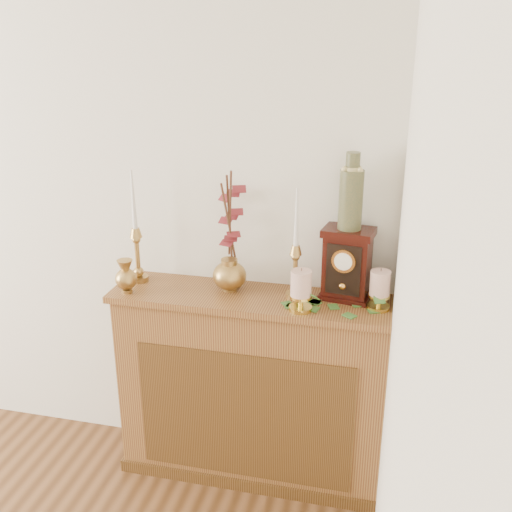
% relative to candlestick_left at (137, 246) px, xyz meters
% --- Properties ---
extents(console_shelf, '(1.24, 0.34, 0.93)m').
position_rel_candlestick_left_xyz_m(console_shelf, '(0.54, -0.04, -0.66)').
color(console_shelf, olive).
rests_on(console_shelf, ground).
extents(candlestick_left, '(0.09, 0.09, 0.52)m').
position_rel_candlestick_left_xyz_m(candlestick_left, '(0.00, 0.00, 0.00)').
color(candlestick_left, '#B59048').
rests_on(candlestick_left, console_shelf).
extents(candlestick_center, '(0.08, 0.08, 0.48)m').
position_rel_candlestick_left_xyz_m(candlestick_center, '(0.72, -0.01, -0.01)').
color(candlestick_center, '#B59048').
rests_on(candlestick_center, console_shelf).
extents(bud_vase, '(0.09, 0.09, 0.15)m').
position_rel_candlestick_left_xyz_m(bud_vase, '(0.00, -0.14, -0.09)').
color(bud_vase, '#B59048').
rests_on(bud_vase, console_shelf).
extents(ginger_jar, '(0.23, 0.24, 0.55)m').
position_rel_candlestick_left_xyz_m(ginger_jar, '(0.43, 0.03, 0.08)').
color(ginger_jar, '#B59048').
rests_on(ginger_jar, console_shelf).
extents(pillar_candle_left, '(0.10, 0.10, 0.19)m').
position_rel_candlestick_left_xyz_m(pillar_candle_left, '(0.77, -0.14, -0.07)').
color(pillar_candle_left, gold).
rests_on(pillar_candle_left, console_shelf).
extents(pillar_candle_right, '(0.09, 0.09, 0.18)m').
position_rel_candlestick_left_xyz_m(pillar_candle_right, '(1.08, -0.05, -0.08)').
color(pillar_candle_right, gold).
rests_on(pillar_candle_right, console_shelf).
extents(ivy_garland, '(0.48, 0.16, 0.08)m').
position_rel_candlestick_left_xyz_m(ivy_garland, '(0.92, -0.10, -0.16)').
color(ivy_garland, '#366426').
rests_on(ivy_garland, console_shelf).
extents(mantel_clock, '(0.23, 0.17, 0.31)m').
position_rel_candlestick_left_xyz_m(mantel_clock, '(0.94, 0.03, -0.02)').
color(mantel_clock, black).
rests_on(mantel_clock, console_shelf).
extents(ceramic_vase, '(0.10, 0.10, 0.32)m').
position_rel_candlestick_left_xyz_m(ceramic_vase, '(0.94, 0.03, 0.28)').
color(ceramic_vase, '#1B372B').
rests_on(ceramic_vase, mantel_clock).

